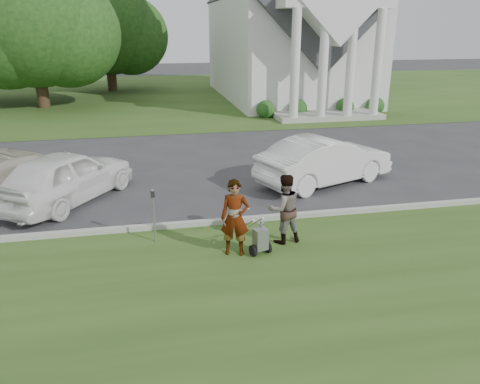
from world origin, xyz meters
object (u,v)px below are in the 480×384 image
object	(u,v)px
person_left	(235,218)
car_b	(66,176)
tree_left	(33,26)
car_d	(325,160)
striping_cart	(260,240)
parking_meter_near	(154,209)
person_right	(284,209)
tree_back	(107,31)
church	(289,14)

from	to	relation	value
person_left	car_b	distance (m)	6.24
tree_left	car_d	world-z (taller)	tree_left
person_left	car_d	size ratio (longest dim) A/B	0.37
striping_cart	car_d	xyz separation A→B (m)	(3.42, 4.76, 0.43)
striping_cart	car_b	world-z (taller)	car_b
parking_meter_near	car_d	xyz separation A→B (m)	(5.82, 3.58, -0.07)
person_right	tree_left	bearing A→B (deg)	-76.70
striping_cart	car_d	world-z (taller)	car_d
tree_left	tree_back	world-z (taller)	tree_left
church	car_d	bearing A→B (deg)	-103.15
car_b	car_d	world-z (taller)	car_b
tree_back	striping_cart	world-z (taller)	tree_back
tree_back	tree_left	bearing A→B (deg)	-116.57
car_b	tree_left	bearing A→B (deg)	-44.42
church	tree_back	xyz separation A→B (m)	(-13.01, 6.87, -1.21)
person_left	person_right	size ratio (longest dim) A/B	1.04
person_left	person_right	distance (m)	1.36
person_left	parking_meter_near	size ratio (longest dim) A/B	1.32
striping_cart	person_right	distance (m)	1.03
person_right	tree_back	bearing A→B (deg)	-89.24
tree_left	parking_meter_near	xyz separation A→B (m)	(6.58, -22.21, -4.24)
tree_left	parking_meter_near	size ratio (longest dim) A/B	7.69
church	tree_left	bearing A→B (deg)	-176.21
church	tree_back	bearing A→B (deg)	152.15
striping_cart	church	bearing A→B (deg)	54.54
car_b	parking_meter_near	bearing A→B (deg)	159.69
person_left	striping_cart	bearing A→B (deg)	2.03
parking_meter_near	church	bearing A→B (deg)	65.91
church	person_right	xyz separation A→B (m)	(-7.31, -23.97, -5.06)
tree_back	person_right	xyz separation A→B (m)	(5.70, -30.84, -3.85)
tree_left	tree_back	distance (m)	8.95
tree_left	striping_cart	world-z (taller)	tree_left
person_left	car_d	bearing A→B (deg)	64.69
car_d	person_right	bearing A→B (deg)	125.82
tree_left	car_b	size ratio (longest dim) A/B	2.23
tree_back	person_right	size ratio (longest dim) A/B	5.49
parking_meter_near	car_b	world-z (taller)	car_b
striping_cart	person_right	bearing A→B (deg)	19.35
tree_left	parking_meter_near	world-z (taller)	tree_left
tree_back	person_right	world-z (taller)	tree_back
striping_cart	person_right	size ratio (longest dim) A/B	0.58
church	car_d	size ratio (longest dim) A/B	4.93
tree_left	person_left	world-z (taller)	tree_left
church	car_b	bearing A→B (deg)	-123.07
church	person_right	bearing A→B (deg)	-106.96
church	person_right	world-z (taller)	church
church	parking_meter_near	size ratio (longest dim) A/B	17.45
striping_cart	person_left	xyz separation A→B (m)	(-0.58, 0.14, 0.53)
striping_cart	car_d	bearing A→B (deg)	36.98
tree_back	car_b	world-z (taller)	tree_back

